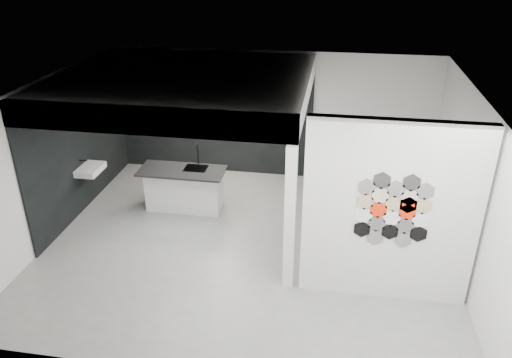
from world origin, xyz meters
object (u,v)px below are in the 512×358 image
object	(u,v)px
partition_panel	(390,214)
wall_basin	(90,169)
glass_bowl	(278,119)
glass_vase	(278,118)
bottle_dark	(215,114)
kettle	(266,116)
utensil_cup	(184,114)
kitchen_island	(184,188)
stockpot	(179,112)

from	to	relation	value
partition_panel	wall_basin	xyz separation A→B (m)	(-5.46, 1.80, -0.55)
wall_basin	glass_bowl	distance (m)	4.00
glass_bowl	glass_vase	size ratio (longest dim) A/B	1.04
partition_panel	bottle_dark	xyz separation A→B (m)	(-3.47, 3.87, -0.00)
kettle	utensil_cup	bearing A→B (deg)	172.95
partition_panel	kettle	xyz separation A→B (m)	(-2.34, 3.87, 0.00)
partition_panel	kitchen_island	size ratio (longest dim) A/B	1.69
kettle	bottle_dark	distance (m)	1.13
wall_basin	stockpot	bearing A→B (deg)	60.11
utensil_cup	glass_vase	bearing A→B (deg)	0.00
stockpot	glass_vase	distance (m)	2.20
stockpot	utensil_cup	size ratio (longest dim) A/B	2.06
kettle	glass_bowl	bearing A→B (deg)	-7.05
kettle	kitchen_island	bearing A→B (deg)	-134.22
glass_bowl	bottle_dark	size ratio (longest dim) A/B	0.90
stockpot	utensil_cup	bearing A→B (deg)	0.00
wall_basin	glass_bowl	bearing A→B (deg)	31.35
kitchen_island	glass_vase	world-z (taller)	glass_vase
glass_bowl	wall_basin	bearing A→B (deg)	-148.65
stockpot	bottle_dark	distance (m)	0.81
kettle	stockpot	bearing A→B (deg)	172.95
bottle_dark	utensil_cup	distance (m)	0.70
wall_basin	glass_vase	distance (m)	4.01
wall_basin	bottle_dark	distance (m)	2.92
glass_vase	kettle	bearing A→B (deg)	180.00
glass_bowl	kitchen_island	bearing A→B (deg)	-132.16
kitchen_island	utensil_cup	bearing A→B (deg)	105.39
stockpot	glass_vase	bearing A→B (deg)	0.00
wall_basin	utensil_cup	distance (m)	2.49
partition_panel	kitchen_island	world-z (taller)	partition_panel
stockpot	wall_basin	bearing A→B (deg)	-119.89
kitchen_island	stockpot	distance (m)	2.10
glass_vase	stockpot	bearing A→B (deg)	180.00
kitchen_island	utensil_cup	xyz separation A→B (m)	(-0.49, 1.78, 0.92)
wall_basin	utensil_cup	size ratio (longest dim) A/B	6.11
stockpot	kettle	world-z (taller)	kettle
wall_basin	glass_vase	size ratio (longest dim) A/B	4.61
wall_basin	glass_vase	bearing A→B (deg)	31.35
bottle_dark	glass_vase	bearing A→B (deg)	0.00
stockpot	bottle_dark	size ratio (longest dim) A/B	1.35
wall_basin	kitchen_island	xyz separation A→B (m)	(1.78, 0.28, -0.40)
partition_panel	glass_bowl	bearing A→B (deg)	118.23
glass_bowl	bottle_dark	xyz separation A→B (m)	(-1.40, 0.00, 0.03)
glass_bowl	glass_vase	bearing A→B (deg)	0.00
kettle	wall_basin	bearing A→B (deg)	-153.62
partition_panel	stockpot	world-z (taller)	partition_panel
glass_bowl	utensil_cup	bearing A→B (deg)	180.00
glass_vase	kitchen_island	bearing A→B (deg)	-132.16
partition_panel	glass_bowl	size ratio (longest dim) A/B	20.65
kitchen_island	wall_basin	bearing A→B (deg)	-170.88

